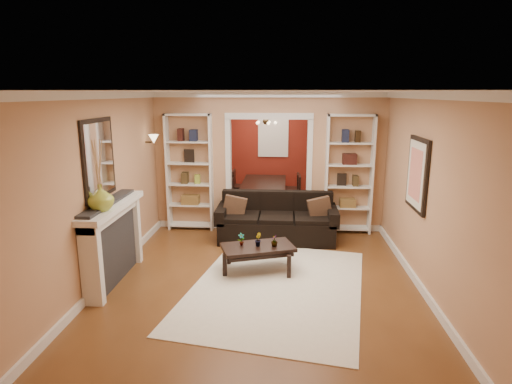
# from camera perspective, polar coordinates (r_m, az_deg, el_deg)

# --- Properties ---
(floor) EXTENTS (8.00, 8.00, 0.00)m
(floor) POSITION_cam_1_polar(r_m,az_deg,el_deg) (7.64, 1.26, -7.47)
(floor) COLOR brown
(floor) RESTS_ON ground
(ceiling) EXTENTS (8.00, 8.00, 0.00)m
(ceiling) POSITION_cam_1_polar(r_m,az_deg,el_deg) (7.16, 1.37, 13.21)
(ceiling) COLOR white
(ceiling) RESTS_ON ground
(wall_back) EXTENTS (8.00, 0.00, 8.00)m
(wall_back) POSITION_cam_1_polar(r_m,az_deg,el_deg) (11.24, 2.31, 6.24)
(wall_back) COLOR tan
(wall_back) RESTS_ON ground
(wall_front) EXTENTS (8.00, 0.00, 8.00)m
(wall_front) POSITION_cam_1_polar(r_m,az_deg,el_deg) (3.44, -1.98, -9.71)
(wall_front) COLOR tan
(wall_front) RESTS_ON ground
(wall_left) EXTENTS (0.00, 8.00, 8.00)m
(wall_left) POSITION_cam_1_polar(r_m,az_deg,el_deg) (7.72, -15.63, 2.65)
(wall_left) COLOR tan
(wall_left) RESTS_ON ground
(wall_right) EXTENTS (0.00, 8.00, 8.00)m
(wall_right) POSITION_cam_1_polar(r_m,az_deg,el_deg) (7.52, 18.71, 2.17)
(wall_right) COLOR tan
(wall_right) RESTS_ON ground
(partition_wall) EXTENTS (4.50, 0.15, 2.70)m
(partition_wall) POSITION_cam_1_polar(r_m,az_deg,el_deg) (8.46, 1.71, 4.00)
(partition_wall) COLOR tan
(partition_wall) RESTS_ON floor
(red_back_panel) EXTENTS (4.44, 0.04, 2.64)m
(red_back_panel) POSITION_cam_1_polar(r_m,az_deg,el_deg) (11.21, 2.30, 6.07)
(red_back_panel) COLOR maroon
(red_back_panel) RESTS_ON floor
(dining_window) EXTENTS (0.78, 0.03, 0.98)m
(dining_window) POSITION_cam_1_polar(r_m,az_deg,el_deg) (11.14, 2.31, 7.22)
(dining_window) COLOR #8CA5CC
(dining_window) RESTS_ON wall_back
(area_rug) EXTENTS (2.85, 3.60, 0.01)m
(area_rug) POSITION_cam_1_polar(r_m,az_deg,el_deg) (6.20, 2.80, -12.53)
(area_rug) COLOR white
(area_rug) RESTS_ON floor
(sofa) EXTENTS (2.21, 0.95, 0.86)m
(sofa) POSITION_cam_1_polar(r_m,az_deg,el_deg) (7.93, 2.78, -3.44)
(sofa) COLOR black
(sofa) RESTS_ON floor
(pillow_left) EXTENTS (0.41, 0.14, 0.40)m
(pillow_left) POSITION_cam_1_polar(r_m,az_deg,el_deg) (7.91, -2.88, -2.03)
(pillow_left) COLOR brown
(pillow_left) RESTS_ON sofa
(pillow_right) EXTENTS (0.42, 0.17, 0.40)m
(pillow_right) POSITION_cam_1_polar(r_m,az_deg,el_deg) (7.88, 8.49, -2.22)
(pillow_right) COLOR brown
(pillow_right) RESTS_ON sofa
(coffee_table) EXTENTS (1.21, 0.90, 0.41)m
(coffee_table) POSITION_cam_1_polar(r_m,az_deg,el_deg) (6.64, 0.24, -8.84)
(coffee_table) COLOR black
(coffee_table) RESTS_ON floor
(plant_left) EXTENTS (0.12, 0.11, 0.20)m
(plant_left) POSITION_cam_1_polar(r_m,az_deg,el_deg) (6.55, -1.96, -6.33)
(plant_left) COLOR #336626
(plant_left) RESTS_ON coffee_table
(plant_center) EXTENTS (0.10, 0.12, 0.20)m
(plant_center) POSITION_cam_1_polar(r_m,az_deg,el_deg) (6.53, 0.24, -6.36)
(plant_center) COLOR #336626
(plant_center) RESTS_ON coffee_table
(plant_right) EXTENTS (0.10, 0.10, 0.18)m
(plant_right) POSITION_cam_1_polar(r_m,az_deg,el_deg) (6.53, 2.46, -6.51)
(plant_right) COLOR #336626
(plant_right) RESTS_ON coffee_table
(bookshelf_left) EXTENTS (0.90, 0.30, 2.30)m
(bookshelf_left) POSITION_cam_1_polar(r_m,az_deg,el_deg) (8.54, -8.82, 2.57)
(bookshelf_left) COLOR white
(bookshelf_left) RESTS_ON floor
(bookshelf_right) EXTENTS (0.90, 0.30, 2.30)m
(bookshelf_right) POSITION_cam_1_polar(r_m,az_deg,el_deg) (8.41, 12.27, 2.27)
(bookshelf_right) COLOR white
(bookshelf_right) RESTS_ON floor
(fireplace) EXTENTS (0.32, 1.70, 1.16)m
(fireplace) POSITION_cam_1_polar(r_m,az_deg,el_deg) (6.50, -18.27, -6.48)
(fireplace) COLOR white
(fireplace) RESTS_ON floor
(vase) EXTENTS (0.44, 0.44, 0.36)m
(vase) POSITION_cam_1_polar(r_m,az_deg,el_deg) (5.99, -20.02, -0.70)
(vase) COLOR #9BB038
(vase) RESTS_ON fireplace
(mirror) EXTENTS (0.03, 0.95, 1.10)m
(mirror) POSITION_cam_1_polar(r_m,az_deg,el_deg) (6.27, -20.25, 4.18)
(mirror) COLOR silver
(mirror) RESTS_ON wall_left
(wall_sconce) EXTENTS (0.18, 0.18, 0.22)m
(wall_sconce) POSITION_cam_1_polar(r_m,az_deg,el_deg) (8.14, -13.88, 6.68)
(wall_sconce) COLOR #FFE0A5
(wall_sconce) RESTS_ON wall_left
(framed_art) EXTENTS (0.04, 0.85, 1.05)m
(framed_art) POSITION_cam_1_polar(r_m,az_deg,el_deg) (6.53, 20.65, 2.24)
(framed_art) COLOR black
(framed_art) RESTS_ON wall_right
(dining_table) EXTENTS (1.82, 1.02, 0.64)m
(dining_table) POSITION_cam_1_polar(r_m,az_deg,el_deg) (10.14, 1.26, -0.41)
(dining_table) COLOR black
(dining_table) RESTS_ON floor
(dining_chair_nw) EXTENTS (0.52, 0.52, 0.79)m
(dining_chair_nw) POSITION_cam_1_polar(r_m,az_deg,el_deg) (9.87, -2.01, -0.35)
(dining_chair_nw) COLOR black
(dining_chair_nw) RESTS_ON floor
(dining_chair_ne) EXTENTS (0.51, 0.51, 0.89)m
(dining_chair_ne) POSITION_cam_1_polar(r_m,az_deg,el_deg) (9.81, 4.39, -0.16)
(dining_chair_ne) COLOR black
(dining_chair_ne) RESTS_ON floor
(dining_chair_sw) EXTENTS (0.45, 0.45, 0.88)m
(dining_chair_sw) POSITION_cam_1_polar(r_m,az_deg,el_deg) (10.44, -1.67, 0.66)
(dining_chair_sw) COLOR black
(dining_chair_sw) RESTS_ON floor
(dining_chair_se) EXTENTS (0.46, 0.46, 0.81)m
(dining_chair_se) POSITION_cam_1_polar(r_m,az_deg,el_deg) (10.40, 4.37, 0.39)
(dining_chair_se) COLOR black
(dining_chair_se) RESTS_ON floor
(chandelier) EXTENTS (0.50, 0.50, 0.30)m
(chandelier) POSITION_cam_1_polar(r_m,az_deg,el_deg) (9.88, 2.10, 9.21)
(chandelier) COLOR #342717
(chandelier) RESTS_ON ceiling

